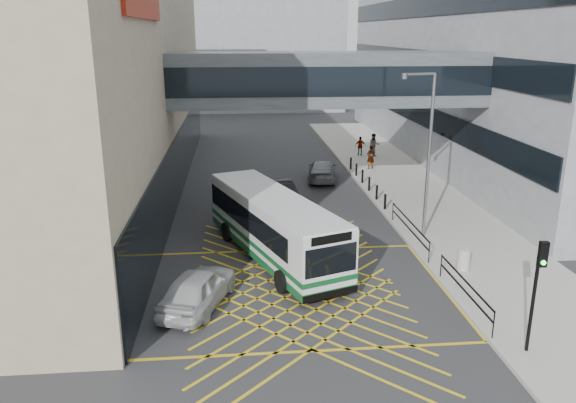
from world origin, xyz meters
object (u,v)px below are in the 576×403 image
object	(u,v)px
traffic_light	(538,281)
street_lamp	(426,146)
car_white	(198,288)
car_silver	(322,170)
pedestrian_a	(371,157)
car_dark	(279,189)
pedestrian_c	(360,146)
litter_bin	(464,259)
pedestrian_b	(374,145)
bus	(273,225)

from	to	relation	value
traffic_light	street_lamp	world-z (taller)	street_lamp
car_white	car_silver	bearing A→B (deg)	-92.94
car_silver	pedestrian_a	world-z (taller)	pedestrian_a
car_dark	traffic_light	xyz separation A→B (m)	(6.66, -18.52, 2.01)
pedestrian_c	car_white	bearing A→B (deg)	67.48
car_dark	pedestrian_a	distance (m)	10.24
car_white	traffic_light	world-z (taller)	traffic_light
car_white	pedestrian_a	bearing A→B (deg)	-99.78
litter_bin	pedestrian_a	world-z (taller)	pedestrian_a
street_lamp	pedestrian_b	size ratio (longest dim) A/B	4.26
car_silver	pedestrian_b	distance (m)	8.57
bus	litter_bin	size ratio (longest dim) A/B	11.48
car_white	litter_bin	distance (m)	11.48
car_dark	car_silver	distance (m)	5.71
street_lamp	car_white	bearing A→B (deg)	-162.79
car_silver	pedestrian_b	size ratio (longest dim) A/B	2.49
car_white	pedestrian_c	world-z (taller)	pedestrian_c
car_white	pedestrian_a	size ratio (longest dim) A/B	2.74
litter_bin	pedestrian_c	size ratio (longest dim) A/B	0.60
pedestrian_a	car_silver	bearing A→B (deg)	11.72
car_white	pedestrian_c	size ratio (longest dim) A/B	3.12
pedestrian_a	litter_bin	bearing A→B (deg)	70.13
street_lamp	litter_bin	world-z (taller)	street_lamp
car_dark	car_silver	xyz separation A→B (m)	(3.44, 4.56, 0.07)
car_silver	traffic_light	size ratio (longest dim) A/B	1.23
bus	pedestrian_c	size ratio (longest dim) A/B	6.92
street_lamp	pedestrian_c	xyz separation A→B (m)	(1.18, 19.49, -3.84)
bus	car_dark	world-z (taller)	bus
car_white	street_lamp	distance (m)	13.14
traffic_light	pedestrian_b	world-z (taller)	traffic_light
car_white	litter_bin	world-z (taller)	car_white
bus	car_silver	xyz separation A→B (m)	(4.42, 13.93, -0.86)
car_white	traffic_light	distance (m)	11.87
pedestrian_b	street_lamp	bearing A→B (deg)	-94.43
car_dark	street_lamp	distance (m)	10.92
car_silver	street_lamp	distance (m)	13.25
bus	pedestrian_a	distance (m)	18.41
bus	pedestrian_c	bearing A→B (deg)	47.24
car_silver	street_lamp	bearing A→B (deg)	113.84
car_dark	street_lamp	bearing A→B (deg)	118.91
pedestrian_a	pedestrian_b	bearing A→B (deg)	-125.53
car_silver	traffic_light	xyz separation A→B (m)	(3.22, -23.08, 1.93)
pedestrian_a	street_lamp	bearing A→B (deg)	67.77
litter_bin	car_white	bearing A→B (deg)	-169.61
street_lamp	pedestrian_b	xyz separation A→B (m)	(2.18, 18.89, -3.67)
pedestrian_a	car_dark	bearing A→B (deg)	24.06
car_dark	street_lamp	size ratio (longest dim) A/B	0.52
car_dark	pedestrian_b	size ratio (longest dim) A/B	2.22
traffic_light	pedestrian_a	size ratio (longest dim) A/B	2.16
street_lamp	pedestrian_c	distance (m)	19.90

